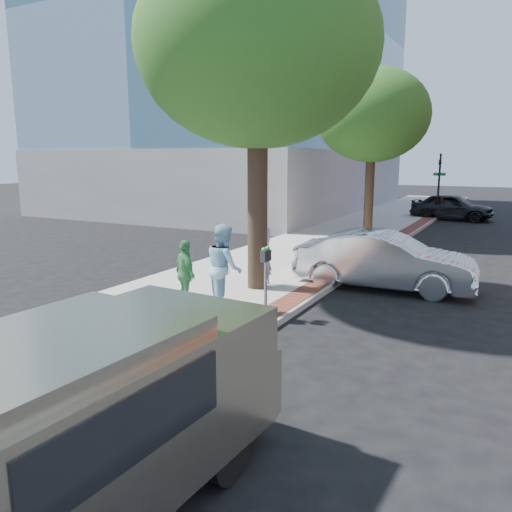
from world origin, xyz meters
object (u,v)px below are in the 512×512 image
Objects in this scene: person_officer at (224,267)px; person_green at (186,274)px; person_gray at (264,257)px; van at (53,431)px; parking_meter at (266,266)px; sedan_silver at (384,261)px; bg_car at (452,207)px.

person_officer reaches higher than person_green.
person_officer is 1.25× the size of person_green.
van reaches higher than person_gray.
parking_meter is 0.96m from person_officer.
person_officer reaches higher than sedan_silver.
person_officer is at bearing -165.21° from parking_meter.
person_green reaches higher than parking_meter.
person_officer is 6.86m from van.
person_green is (-1.80, -0.51, -0.28)m from parking_meter.
person_gray is at bearing -40.53° from person_officer.
van is at bearing 174.59° from sedan_silver.
van reaches higher than sedan_silver.
sedan_silver is (1.68, 3.82, -0.42)m from parking_meter.
person_green is at bearing 138.00° from sedan_silver.
person_officer is at bearing 9.72° from person_gray.
van is at bearing 20.22° from person_gray.
person_gray is 9.13m from van.
bg_car is at bearing 178.16° from person_gray.
person_gray is 2.67m from person_green.
person_gray is 19.39m from bg_car.
parking_meter is at bearing 103.70° from van.
van reaches higher than person_green.
sedan_silver is 0.88× the size of van.
van reaches higher than parking_meter.
sedan_silver is at bearing -172.75° from bg_car.
person_green is at bearing 177.88° from bg_car.
parking_meter is 1.89m from person_green.
person_green is 0.33× the size of sedan_silver.
parking_meter is at bearing 153.03° from sedan_silver.
person_officer is 0.43× the size of bg_car.
person_green is 5.55m from sedan_silver.
person_green is (-0.69, -2.58, -0.01)m from person_gray.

